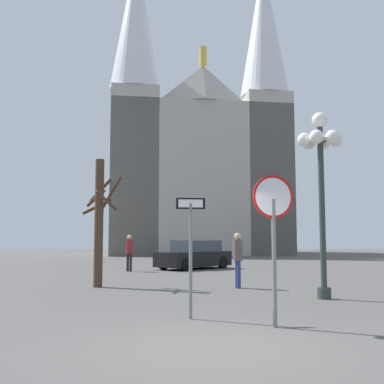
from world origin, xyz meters
The scene contains 9 objects.
ground_plane centered at (0.00, 0.00, 0.00)m, with size 120.00×120.00×0.00m, color #514F4C.
cathedral centered at (1.59, 40.07, 9.41)m, with size 18.27×15.23×30.21m.
stop_sign centered at (1.19, 1.54, 1.95)m, with size 0.79×0.21×2.76m.
one_way_arrow_sign centered at (-0.30, 2.46, 1.49)m, with size 0.59×0.08×2.42m.
street_lamp centered at (3.34, 5.41, 3.66)m, with size 1.25×1.13×5.03m.
bare_tree centered at (-3.11, 8.66, 2.22)m, with size 1.39×1.38×4.22m.
parked_car_near_black centered at (0.43, 17.53, 0.69)m, with size 4.16×4.06×1.47m.
pedestrian_walking centered at (1.42, 8.13, 1.07)m, with size 0.32×0.32×1.76m.
pedestrian_standing centered at (-2.77, 15.79, 1.06)m, with size 0.32×0.32×1.74m.
Camera 1 is at (-0.65, -7.06, 1.61)m, focal length 44.04 mm.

